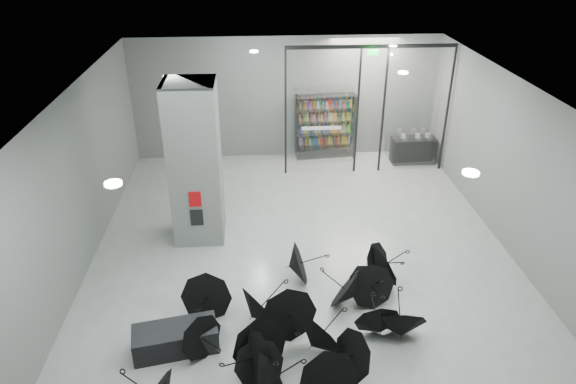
{
  "coord_description": "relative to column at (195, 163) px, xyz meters",
  "views": [
    {
      "loc": [
        -1.05,
        -9.47,
        7.14
      ],
      "look_at": [
        -0.3,
        1.5,
        1.4
      ],
      "focal_mm": 32.38,
      "sensor_mm": 36.0,
      "label": 1
    }
  ],
  "objects": [
    {
      "name": "bookshelf",
      "position": [
        3.81,
        4.75,
        -0.92
      ],
      "size": [
        1.99,
        0.6,
        2.15
      ],
      "primitive_type": null,
      "rotation": [
        0.0,
        0.0,
        0.11
      ],
      "color": "black",
      "rests_on": "ground"
    },
    {
      "name": "exit_sign",
      "position": [
        4.9,
        3.3,
        1.82
      ],
      "size": [
        0.3,
        0.06,
        0.15
      ],
      "primitive_type": "cube",
      "color": "#0CE533",
      "rests_on": "room"
    },
    {
      "name": "glass_partition",
      "position": [
        4.89,
        3.5,
        0.18
      ],
      "size": [
        5.06,
        0.08,
        4.0
      ],
      "color": "silver",
      "rests_on": "ground"
    },
    {
      "name": "umbrella_cluster",
      "position": [
        2.27,
        -3.95,
        -1.7
      ],
      "size": [
        5.49,
        4.66,
        1.29
      ],
      "color": "black",
      "rests_on": "ground"
    },
    {
      "name": "shop_counter",
      "position": [
        6.66,
        4.07,
        -1.57
      ],
      "size": [
        1.44,
        0.6,
        0.86
      ],
      "primitive_type": "cube",
      "rotation": [
        0.0,
        0.0,
        0.02
      ],
      "color": "black",
      "rests_on": "ground"
    },
    {
      "name": "bench",
      "position": [
        -0.14,
        -4.05,
        -1.75
      ],
      "size": [
        1.64,
        0.94,
        0.5
      ],
      "primitive_type": "cube",
      "rotation": [
        0.0,
        0.0,
        0.19
      ],
      "color": "black",
      "rests_on": "ground"
    },
    {
      "name": "fire_cabinet",
      "position": [
        0.0,
        -0.62,
        -0.65
      ],
      "size": [
        0.28,
        0.04,
        0.38
      ],
      "primitive_type": "cube",
      "color": "#A50A07",
      "rests_on": "column"
    },
    {
      "name": "info_panel",
      "position": [
        0.0,
        -0.62,
        -1.15
      ],
      "size": [
        0.3,
        0.03,
        0.42
      ],
      "primitive_type": "cube",
      "color": "black",
      "rests_on": "column"
    },
    {
      "name": "room",
      "position": [
        2.5,
        -2.0,
        0.84
      ],
      "size": [
        14.0,
        14.02,
        4.01
      ],
      "color": "gray",
      "rests_on": "ground"
    },
    {
      "name": "column",
      "position": [
        0.0,
        0.0,
        0.0
      ],
      "size": [
        1.2,
        1.2,
        4.0
      ],
      "primitive_type": "cube",
      "color": "slate",
      "rests_on": "ground"
    }
  ]
}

